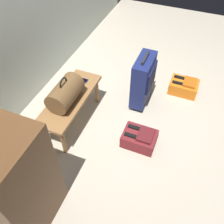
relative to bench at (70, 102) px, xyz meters
name	(u,v)px	position (x,y,z in m)	size (l,w,h in m)	color
ground_plane	(146,118)	(0.38, -0.84, -0.34)	(6.60, 6.60, 0.00)	#B2A893
bench	(70,102)	(0.00, 0.00, 0.00)	(1.00, 0.36, 0.41)	olive
duffel_bag_brown	(65,93)	(-0.07, 0.00, 0.19)	(0.44, 0.26, 0.34)	brown
cell_phone	(82,80)	(0.33, 0.01, 0.07)	(0.07, 0.14, 0.01)	#191E4C
suitcase_upright_navy	(143,80)	(0.65, -0.68, 0.03)	(0.45, 0.21, 0.73)	navy
backpack_orange	(184,86)	(1.07, -1.18, -0.25)	(0.28, 0.38, 0.21)	orange
backpack_maroon	(140,138)	(-0.02, -0.88, -0.25)	(0.28, 0.38, 0.21)	maroon
side_cabinet	(17,185)	(-1.15, -0.18, 0.21)	(0.56, 0.44, 1.10)	brown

